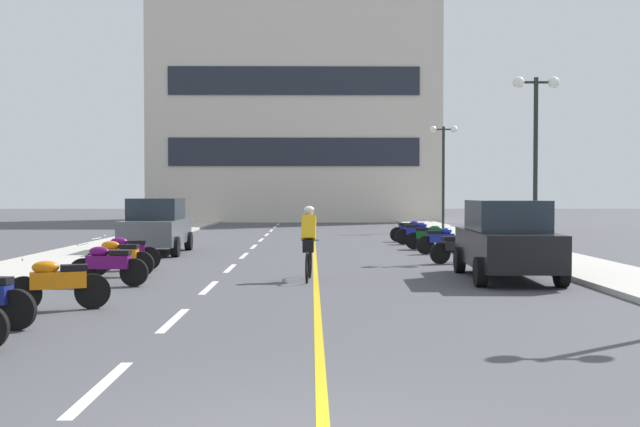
# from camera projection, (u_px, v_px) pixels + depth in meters

# --- Properties ---
(ground_plane) EXTENTS (140.00, 140.00, 0.00)m
(ground_plane) POSITION_uv_depth(u_px,v_px,m) (307.00, 249.00, 26.53)
(ground_plane) COLOR #47474C
(curb_left) EXTENTS (2.40, 72.00, 0.12)m
(curb_left) POSITION_uv_depth(u_px,v_px,m) (127.00, 242.00, 29.45)
(curb_left) COLOR #B7B2A8
(curb_left) RESTS_ON ground
(curb_right) EXTENTS (2.40, 72.00, 0.12)m
(curb_right) POSITION_uv_depth(u_px,v_px,m) (487.00, 241.00, 29.61)
(curb_right) COLOR #B7B2A8
(curb_right) RESTS_ON ground
(lane_dash_0) EXTENTS (0.14, 2.20, 0.01)m
(lane_dash_0) POSITION_uv_depth(u_px,v_px,m) (100.00, 387.00, 7.52)
(lane_dash_0) COLOR silver
(lane_dash_0) RESTS_ON ground
(lane_dash_1) EXTENTS (0.14, 2.20, 0.01)m
(lane_dash_1) POSITION_uv_depth(u_px,v_px,m) (174.00, 320.00, 11.52)
(lane_dash_1) COLOR silver
(lane_dash_1) RESTS_ON ground
(lane_dash_2) EXTENTS (0.14, 2.20, 0.01)m
(lane_dash_2) POSITION_uv_depth(u_px,v_px,m) (209.00, 287.00, 15.51)
(lane_dash_2) COLOR silver
(lane_dash_2) RESTS_ON ground
(lane_dash_3) EXTENTS (0.14, 2.20, 0.01)m
(lane_dash_3) POSITION_uv_depth(u_px,v_px,m) (230.00, 268.00, 19.51)
(lane_dash_3) COLOR silver
(lane_dash_3) RESTS_ON ground
(lane_dash_4) EXTENTS (0.14, 2.20, 0.01)m
(lane_dash_4) POSITION_uv_depth(u_px,v_px,m) (244.00, 256.00, 23.51)
(lane_dash_4) COLOR silver
(lane_dash_4) RESTS_ON ground
(lane_dash_5) EXTENTS (0.14, 2.20, 0.01)m
(lane_dash_5) POSITION_uv_depth(u_px,v_px,m) (254.00, 247.00, 27.51)
(lane_dash_5) COLOR silver
(lane_dash_5) RESTS_ON ground
(lane_dash_6) EXTENTS (0.14, 2.20, 0.01)m
(lane_dash_6) POSITION_uv_depth(u_px,v_px,m) (261.00, 240.00, 31.51)
(lane_dash_6) COLOR silver
(lane_dash_6) RESTS_ON ground
(lane_dash_7) EXTENTS (0.14, 2.20, 0.01)m
(lane_dash_7) POSITION_uv_depth(u_px,v_px,m) (267.00, 235.00, 35.51)
(lane_dash_7) COLOR silver
(lane_dash_7) RESTS_ON ground
(lane_dash_8) EXTENTS (0.14, 2.20, 0.01)m
(lane_dash_8) POSITION_uv_depth(u_px,v_px,m) (271.00, 231.00, 39.50)
(lane_dash_8) COLOR silver
(lane_dash_8) RESTS_ON ground
(lane_dash_9) EXTENTS (0.14, 2.20, 0.01)m
(lane_dash_9) POSITION_uv_depth(u_px,v_px,m) (275.00, 227.00, 43.50)
(lane_dash_9) COLOR silver
(lane_dash_9) RESTS_ON ground
(lane_dash_10) EXTENTS (0.14, 2.20, 0.01)m
(lane_dash_10) POSITION_uv_depth(u_px,v_px,m) (278.00, 224.00, 47.50)
(lane_dash_10) COLOR silver
(lane_dash_10) RESTS_ON ground
(lane_dash_11) EXTENTS (0.14, 2.20, 0.01)m
(lane_dash_11) POSITION_uv_depth(u_px,v_px,m) (281.00, 222.00, 51.50)
(lane_dash_11) COLOR silver
(lane_dash_11) RESTS_ON ground
(centre_line_yellow) EXTENTS (0.12, 66.00, 0.01)m
(centre_line_yellow) POSITION_uv_depth(u_px,v_px,m) (314.00, 243.00, 29.53)
(centre_line_yellow) COLOR gold
(centre_line_yellow) RESTS_ON ground
(office_building) EXTENTS (20.38, 8.49, 16.09)m
(office_building) POSITION_uv_depth(u_px,v_px,m) (295.00, 111.00, 54.48)
(office_building) COLOR beige
(office_building) RESTS_ON ground
(street_lamp_mid) EXTENTS (1.46, 0.36, 5.52)m
(street_lamp_mid) POSITION_uv_depth(u_px,v_px,m) (536.00, 125.00, 23.14)
(street_lamp_mid) COLOR black
(street_lamp_mid) RESTS_ON curb_right
(street_lamp_far) EXTENTS (1.46, 0.36, 5.37)m
(street_lamp_far) POSITION_uv_depth(u_px,v_px,m) (443.00, 154.00, 38.34)
(street_lamp_far) COLOR black
(street_lamp_far) RESTS_ON curb_right
(parked_car_near) EXTENTS (2.06, 4.27, 1.82)m
(parked_car_near) POSITION_uv_depth(u_px,v_px,m) (506.00, 240.00, 16.97)
(parked_car_near) COLOR black
(parked_car_near) RESTS_ON ground
(parked_car_mid) EXTENTS (1.99, 4.23, 1.82)m
(parked_car_mid) POSITION_uv_depth(u_px,v_px,m) (157.00, 226.00, 24.39)
(parked_car_mid) COLOR black
(parked_car_mid) RESTS_ON ground
(motorcycle_3) EXTENTS (1.64, 0.80, 0.92)m
(motorcycle_3) POSITION_uv_depth(u_px,v_px,m) (57.00, 283.00, 12.45)
(motorcycle_3) COLOR black
(motorcycle_3) RESTS_ON ground
(motorcycle_4) EXTENTS (1.70, 0.60, 0.92)m
(motorcycle_4) POSITION_uv_depth(u_px,v_px,m) (108.00, 264.00, 15.71)
(motorcycle_4) COLOR black
(motorcycle_4) RESTS_ON ground
(motorcycle_5) EXTENTS (1.70, 0.60, 0.92)m
(motorcycle_5) POSITION_uv_depth(u_px,v_px,m) (118.00, 257.00, 17.58)
(motorcycle_5) COLOR black
(motorcycle_5) RESTS_ON ground
(motorcycle_6) EXTENTS (1.69, 0.62, 0.92)m
(motorcycle_6) POSITION_uv_depth(u_px,v_px,m) (126.00, 252.00, 18.98)
(motorcycle_6) COLOR black
(motorcycle_6) RESTS_ON ground
(motorcycle_7) EXTENTS (1.66, 0.74, 0.92)m
(motorcycle_7) POSITION_uv_depth(u_px,v_px,m) (458.00, 247.00, 20.87)
(motorcycle_7) COLOR black
(motorcycle_7) RESTS_ON ground
(motorcycle_8) EXTENTS (1.64, 0.78, 0.92)m
(motorcycle_8) POSITION_uv_depth(u_px,v_px,m) (441.00, 239.00, 24.23)
(motorcycle_8) COLOR black
(motorcycle_8) RESTS_ON ground
(motorcycle_9) EXTENTS (1.64, 0.78, 0.92)m
(motorcycle_9) POSITION_uv_depth(u_px,v_px,m) (430.00, 236.00, 25.98)
(motorcycle_9) COLOR black
(motorcycle_9) RESTS_ON ground
(motorcycle_10) EXTENTS (1.70, 0.60, 0.92)m
(motorcycle_10) POSITION_uv_depth(u_px,v_px,m) (417.00, 232.00, 28.80)
(motorcycle_10) COLOR black
(motorcycle_10) RESTS_ON ground
(motorcycle_11) EXTENTS (1.69, 0.62, 0.92)m
(motorcycle_11) POSITION_uv_depth(u_px,v_px,m) (410.00, 230.00, 30.42)
(motorcycle_11) COLOR black
(motorcycle_11) RESTS_ON ground
(cyclist_rider) EXTENTS (0.42, 1.77, 1.71)m
(cyclist_rider) POSITION_uv_depth(u_px,v_px,m) (309.00, 241.00, 16.84)
(cyclist_rider) COLOR black
(cyclist_rider) RESTS_ON ground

